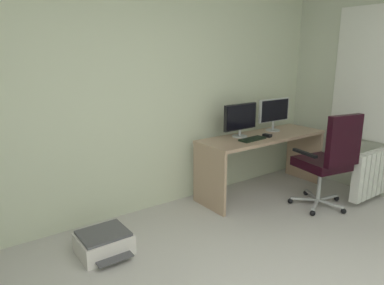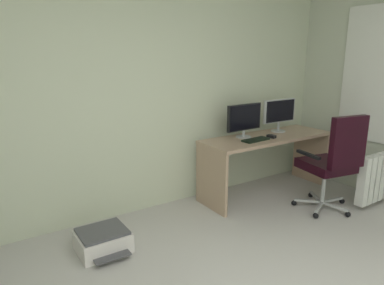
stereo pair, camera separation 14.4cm
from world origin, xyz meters
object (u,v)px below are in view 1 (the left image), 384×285
(computer_mouse, at_px, (267,136))
(printer, at_px, (104,243))
(office_chair, at_px, (329,158))
(desk, at_px, (262,149))
(radiator, at_px, (379,171))
(monitor_secondary, at_px, (274,112))
(monitor_main, at_px, (240,118))
(keyboard, at_px, (252,139))

(computer_mouse, xyz_separation_m, printer, (-2.10, -0.09, -0.65))
(office_chair, bearing_deg, desk, 104.71)
(radiator, bearing_deg, printer, 166.19)
(monitor_secondary, height_order, printer, monitor_secondary)
(monitor_main, height_order, computer_mouse, monitor_main)
(desk, bearing_deg, printer, -175.16)
(monitor_main, relative_size, keyboard, 1.45)
(keyboard, xyz_separation_m, radiator, (1.26, -0.85, -0.40))
(printer, relative_size, radiator, 0.45)
(office_chair, distance_m, radiator, 0.85)
(radiator, bearing_deg, office_chair, 167.68)
(computer_mouse, distance_m, printer, 2.20)
(monitor_secondary, distance_m, keyboard, 0.65)
(monitor_secondary, xyz_separation_m, computer_mouse, (-0.32, -0.20, -0.23))
(printer, height_order, radiator, radiator)
(radiator, bearing_deg, keyboard, 145.93)
(monitor_secondary, height_order, computer_mouse, monitor_secondary)
(monitor_secondary, distance_m, computer_mouse, 0.44)
(monitor_main, relative_size, computer_mouse, 4.92)
(desk, height_order, computer_mouse, computer_mouse)
(monitor_main, distance_m, radiator, 1.76)
(monitor_main, distance_m, monitor_secondary, 0.58)
(computer_mouse, bearing_deg, keyboard, 170.76)
(monitor_main, height_order, printer, monitor_main)
(monitor_main, distance_m, printer, 2.06)
(printer, bearing_deg, monitor_main, 8.78)
(printer, bearing_deg, desk, 4.84)
(monitor_secondary, distance_m, printer, 2.59)
(monitor_secondary, bearing_deg, printer, -173.29)
(desk, xyz_separation_m, monitor_main, (-0.28, 0.11, 0.40))
(desk, relative_size, printer, 3.66)
(monitor_main, bearing_deg, computer_mouse, -37.55)
(desk, distance_m, office_chair, 0.80)
(monitor_secondary, height_order, office_chair, monitor_secondary)
(monitor_main, height_order, keyboard, monitor_main)
(monitor_secondary, relative_size, radiator, 0.49)
(computer_mouse, bearing_deg, monitor_main, 132.66)
(computer_mouse, height_order, office_chair, office_chair)
(computer_mouse, bearing_deg, radiator, -49.93)
(printer, bearing_deg, keyboard, 2.68)
(computer_mouse, distance_m, office_chair, 0.74)
(keyboard, bearing_deg, computer_mouse, -3.76)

